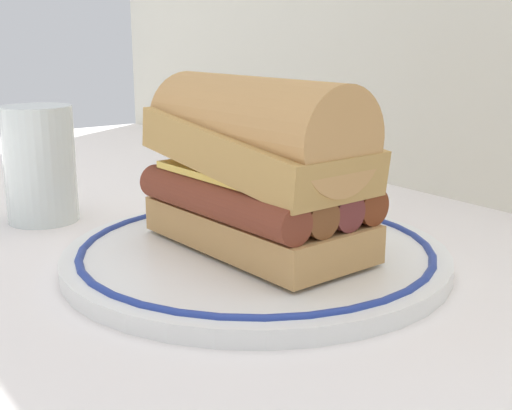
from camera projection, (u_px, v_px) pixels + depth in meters
The scene contains 4 objects.
ground_plane at pixel (208, 261), 0.50m from camera, with size 1.50×1.50×0.00m, color white.
plate at pixel (256, 253), 0.50m from camera, with size 0.28×0.28×0.01m.
sausage_sandwich at pixel (256, 164), 0.48m from camera, with size 0.18×0.11×0.12m.
drinking_glass at pixel (41, 172), 0.60m from camera, with size 0.06×0.06×0.10m.
Camera 1 is at (0.41, -0.25, 0.17)m, focal length 46.86 mm.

